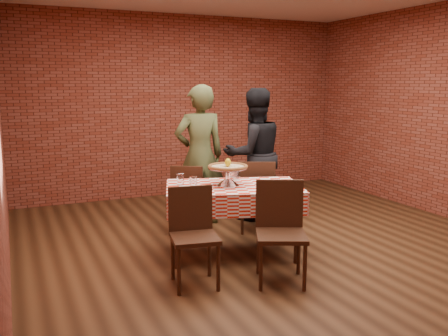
{
  "coord_description": "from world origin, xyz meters",
  "views": [
    {
      "loc": [
        -2.67,
        -4.49,
        1.83
      ],
      "look_at": [
        -0.59,
        0.14,
        0.93
      ],
      "focal_mm": 38.68,
      "sensor_mm": 36.0,
      "label": 1
    }
  ],
  "objects_px": {
    "chair_near_left": "(195,239)",
    "chair_far_left": "(189,198)",
    "table": "(233,220)",
    "chair_far_right": "(257,195)",
    "pizza_stand": "(228,176)",
    "water_glass_left": "(193,182)",
    "chair_near_right": "(281,234)",
    "diner_olive": "(200,155)",
    "pizza": "(228,167)",
    "condiment_caddy": "(235,173)",
    "diner_black": "(254,154)",
    "water_glass_right": "(180,179)"
  },
  "relations": [
    {
      "from": "pizza_stand",
      "to": "diner_black",
      "type": "xyz_separation_m",
      "value": [
        0.9,
        1.12,
        0.03
      ]
    },
    {
      "from": "water_glass_left",
      "to": "chair_far_left",
      "type": "relative_size",
      "value": 0.14
    },
    {
      "from": "table",
      "to": "pizza",
      "type": "distance_m",
      "value": 0.58
    },
    {
      "from": "table",
      "to": "chair_near_left",
      "type": "bearing_deg",
      "value": -138.22
    },
    {
      "from": "pizza",
      "to": "pizza_stand",
      "type": "bearing_deg",
      "value": 0.0
    },
    {
      "from": "table",
      "to": "chair_far_right",
      "type": "xyz_separation_m",
      "value": [
        0.63,
        0.66,
        0.07
      ]
    },
    {
      "from": "condiment_caddy",
      "to": "chair_near_left",
      "type": "xyz_separation_m",
      "value": [
        -0.83,
        -0.88,
        -0.38
      ]
    },
    {
      "from": "chair_far_right",
      "to": "diner_olive",
      "type": "relative_size",
      "value": 0.5
    },
    {
      "from": "chair_near_left",
      "to": "chair_far_left",
      "type": "distance_m",
      "value": 1.59
    },
    {
      "from": "pizza",
      "to": "chair_far_right",
      "type": "xyz_separation_m",
      "value": [
        0.68,
        0.62,
        -0.5
      ]
    },
    {
      "from": "pizza_stand",
      "to": "chair_far_right",
      "type": "xyz_separation_m",
      "value": [
        0.68,
        0.62,
        -0.4
      ]
    },
    {
      "from": "table",
      "to": "chair_far_right",
      "type": "height_order",
      "value": "chair_far_right"
    },
    {
      "from": "water_glass_left",
      "to": "chair_near_right",
      "type": "bearing_deg",
      "value": -60.24
    },
    {
      "from": "chair_near_left",
      "to": "chair_near_right",
      "type": "relative_size",
      "value": 0.96
    },
    {
      "from": "pizza_stand",
      "to": "chair_far_left",
      "type": "bearing_deg",
      "value": 97.67
    },
    {
      "from": "condiment_caddy",
      "to": "table",
      "type": "bearing_deg",
      "value": -80.25
    },
    {
      "from": "chair_near_right",
      "to": "chair_far_left",
      "type": "xyz_separation_m",
      "value": [
        -0.24,
        1.77,
        -0.03
      ]
    },
    {
      "from": "table",
      "to": "pizza_stand",
      "type": "bearing_deg",
      "value": 138.7
    },
    {
      "from": "pizza_stand",
      "to": "diner_black",
      "type": "height_order",
      "value": "diner_black"
    },
    {
      "from": "chair_near_left",
      "to": "chair_far_left",
      "type": "xyz_separation_m",
      "value": [
        0.5,
        1.51,
        -0.01
      ]
    },
    {
      "from": "table",
      "to": "pizza",
      "type": "height_order",
      "value": "pizza"
    },
    {
      "from": "chair_far_left",
      "to": "diner_black",
      "type": "height_order",
      "value": "diner_black"
    },
    {
      "from": "pizza",
      "to": "chair_near_left",
      "type": "xyz_separation_m",
      "value": [
        -0.62,
        -0.64,
        -0.51
      ]
    },
    {
      "from": "pizza_stand",
      "to": "diner_olive",
      "type": "height_order",
      "value": "diner_olive"
    },
    {
      "from": "table",
      "to": "pizza_stand",
      "type": "relative_size",
      "value": 3.28
    },
    {
      "from": "chair_near_right",
      "to": "chair_far_right",
      "type": "bearing_deg",
      "value": 94.73
    },
    {
      "from": "diner_olive",
      "to": "pizza_stand",
      "type": "bearing_deg",
      "value": 86.7
    },
    {
      "from": "water_glass_right",
      "to": "chair_far_right",
      "type": "relative_size",
      "value": 0.13
    },
    {
      "from": "water_glass_right",
      "to": "chair_near_left",
      "type": "relative_size",
      "value": 0.14
    },
    {
      "from": "chair_far_left",
      "to": "diner_olive",
      "type": "bearing_deg",
      "value": -99.01
    },
    {
      "from": "table",
      "to": "chair_near_right",
      "type": "bearing_deg",
      "value": -84.71
    },
    {
      "from": "diner_olive",
      "to": "chair_near_left",
      "type": "bearing_deg",
      "value": 70.93
    },
    {
      "from": "pizza_stand",
      "to": "water_glass_left",
      "type": "relative_size",
      "value": 3.48
    },
    {
      "from": "water_glass_right",
      "to": "condiment_caddy",
      "type": "xyz_separation_m",
      "value": [
        0.66,
        0.03,
        0.01
      ]
    },
    {
      "from": "chair_near_left",
      "to": "chair_far_left",
      "type": "relative_size",
      "value": 1.03
    },
    {
      "from": "pizza_stand",
      "to": "water_glass_left",
      "type": "distance_m",
      "value": 0.39
    },
    {
      "from": "table",
      "to": "chair_far_right",
      "type": "bearing_deg",
      "value": 46.16
    },
    {
      "from": "condiment_caddy",
      "to": "chair_far_right",
      "type": "relative_size",
      "value": 0.16
    },
    {
      "from": "table",
      "to": "water_glass_left",
      "type": "xyz_separation_m",
      "value": [
        -0.43,
        0.04,
        0.44
      ]
    },
    {
      "from": "pizza",
      "to": "water_glass_left",
      "type": "relative_size",
      "value": 3.5
    },
    {
      "from": "pizza",
      "to": "water_glass_left",
      "type": "bearing_deg",
      "value": 179.62
    },
    {
      "from": "pizza",
      "to": "chair_far_left",
      "type": "xyz_separation_m",
      "value": [
        -0.12,
        0.87,
        -0.52
      ]
    },
    {
      "from": "chair_far_left",
      "to": "diner_black",
      "type": "relative_size",
      "value": 0.49
    },
    {
      "from": "table",
      "to": "pizza_stand",
      "type": "height_order",
      "value": "pizza_stand"
    },
    {
      "from": "pizza_stand",
      "to": "diner_olive",
      "type": "distance_m",
      "value": 1.2
    },
    {
      "from": "chair_near_right",
      "to": "diner_olive",
      "type": "xyz_separation_m",
      "value": [
        0.02,
        2.09,
        0.44
      ]
    },
    {
      "from": "water_glass_right",
      "to": "chair_far_right",
      "type": "height_order",
      "value": "chair_far_right"
    },
    {
      "from": "diner_black",
      "to": "pizza_stand",
      "type": "bearing_deg",
      "value": 53.31
    },
    {
      "from": "condiment_caddy",
      "to": "chair_far_left",
      "type": "distance_m",
      "value": 0.81
    },
    {
      "from": "chair_far_left",
      "to": "chair_far_right",
      "type": "xyz_separation_m",
      "value": [
        0.8,
        -0.25,
        0.02
      ]
    }
  ]
}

